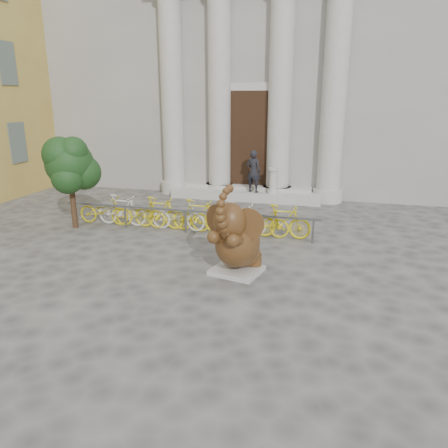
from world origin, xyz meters
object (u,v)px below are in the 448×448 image
(bike_rack, at_px, (188,215))
(tree, at_px, (70,165))
(pedestrian, at_px, (253,171))
(elephant_statue, at_px, (236,241))

(bike_rack, height_order, tree, tree)
(pedestrian, bearing_deg, tree, 61.50)
(pedestrian, bearing_deg, bike_rack, 89.56)
(tree, height_order, pedestrian, tree)
(tree, relative_size, pedestrian, 1.74)
(elephant_statue, height_order, pedestrian, elephant_statue)
(bike_rack, relative_size, tree, 2.80)
(elephant_statue, height_order, tree, tree)
(bike_rack, xyz_separation_m, pedestrian, (1.17, 4.38, 0.68))
(elephant_statue, distance_m, bike_rack, 3.67)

